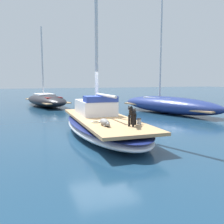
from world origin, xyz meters
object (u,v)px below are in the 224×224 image
moored_boat_far_astern (46,100)px  dog_black (132,113)px  dog_grey (105,122)px  coiled_rope (96,122)px  sailboat_main (103,126)px  moored_boat_starboard_side (169,104)px  deck_winch (139,121)px

moored_boat_far_astern → dog_black: bearing=-85.0°
dog_grey → coiled_rope: 0.66m
sailboat_main → coiled_rope: bearing=-121.6°
dog_black → sailboat_main: bearing=99.0°
dog_black → moored_boat_starboard_side: moored_boat_starboard_side is taller
dog_grey → moored_boat_starboard_side: moored_boat_starboard_side is taller
deck_winch → coiled_rope: size_ratio=0.65×
sailboat_main → deck_winch: 2.00m
deck_winch → moored_boat_far_astern: bearing=96.5°
dog_black → deck_winch: 0.49m
sailboat_main → dog_black: (0.32, -2.00, 0.75)m
dog_grey → deck_winch: dog_grey is taller
moored_boat_far_astern → sailboat_main: bearing=-85.6°
dog_black → dog_grey: 0.95m
coiled_rope → dog_grey: bearing=-81.0°
sailboat_main → moored_boat_starboard_side: bearing=35.9°
dog_black → coiled_rope: dog_black is taller
coiled_rope → moored_boat_far_astern: moored_boat_far_astern is taller
moored_boat_starboard_side → moored_boat_far_astern: bearing=132.6°
sailboat_main → dog_black: dog_black is taller
dog_grey → deck_winch: (1.15, -0.23, -0.01)m
moored_boat_starboard_side → dog_grey: bearing=-137.5°
coiled_rope → dog_black: bearing=-48.3°
dog_black → dog_grey: (-0.81, 0.38, -0.32)m
deck_winch → moored_boat_far_astern: (-1.57, 13.79, -0.24)m
sailboat_main → moored_boat_starboard_side: moored_boat_starboard_side is taller
sailboat_main → moored_boat_far_astern: bearing=94.4°
moored_boat_far_astern → coiled_rope: bearing=-88.6°
dog_grey → moored_boat_far_astern: 13.57m
sailboat_main → dog_grey: (-0.50, -1.62, 0.43)m
coiled_rope → sailboat_main: bearing=58.4°
dog_black → deck_winch: dog_black is taller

